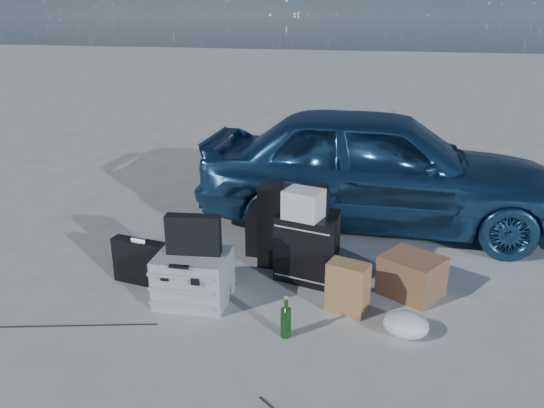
# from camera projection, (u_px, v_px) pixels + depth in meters

# --- Properties ---
(ground) EXTENTS (60.00, 60.00, 0.00)m
(ground) POSITION_uv_depth(u_px,v_px,m) (258.00, 321.00, 3.70)
(ground) COLOR #B8B8B3
(ground) RESTS_ON ground
(car) EXTENTS (3.60, 1.64, 1.20)m
(car) POSITION_uv_depth(u_px,v_px,m) (379.00, 167.00, 5.24)
(car) COLOR #2F6394
(car) RESTS_ON ground
(pelican_case) EXTENTS (0.56, 0.47, 0.38)m
(pelican_case) POSITION_uv_depth(u_px,v_px,m) (193.00, 277.00, 3.91)
(pelican_case) COLOR #ABAFB1
(pelican_case) RESTS_ON ground
(laptop_bag) EXTENTS (0.41, 0.16, 0.30)m
(laptop_bag) POSITION_uv_depth(u_px,v_px,m) (193.00, 235.00, 3.81)
(laptop_bag) COLOR black
(laptop_bag) RESTS_ON pelican_case
(briefcase) EXTENTS (0.48, 0.15, 0.37)m
(briefcase) POSITION_uv_depth(u_px,v_px,m) (141.00, 262.00, 4.17)
(briefcase) COLOR black
(briefcase) RESTS_ON ground
(suitcase_left) EXTENTS (0.56, 0.20, 0.72)m
(suitcase_left) POSITION_uv_depth(u_px,v_px,m) (293.00, 227.00, 4.38)
(suitcase_left) COLOR black
(suitcase_left) RESTS_ON ground
(suitcase_right) EXTENTS (0.48, 0.24, 0.55)m
(suitcase_right) POSITION_uv_depth(u_px,v_px,m) (303.00, 251.00, 4.15)
(suitcase_right) COLOR black
(suitcase_right) RESTS_ON ground
(white_carton) EXTENTS (0.32, 0.28, 0.22)m
(white_carton) POSITION_uv_depth(u_px,v_px,m) (304.00, 204.00, 4.03)
(white_carton) COLOR silver
(white_carton) RESTS_ON suitcase_right
(duffel_bag) EXTENTS (0.80, 0.37, 0.40)m
(duffel_bag) POSITION_uv_depth(u_px,v_px,m) (293.00, 233.00, 4.69)
(duffel_bag) COLOR black
(duffel_bag) RESTS_ON ground
(flat_box_white) EXTENTS (0.42, 0.32, 0.07)m
(flat_box_white) POSITION_uv_depth(u_px,v_px,m) (293.00, 207.00, 4.62)
(flat_box_white) COLOR silver
(flat_box_white) RESTS_ON duffel_bag
(flat_box_black) EXTENTS (0.33, 0.26, 0.06)m
(flat_box_black) POSITION_uv_depth(u_px,v_px,m) (293.00, 201.00, 4.59)
(flat_box_black) COLOR black
(flat_box_black) RESTS_ON flat_box_white
(kraft_bag) EXTENTS (0.31, 0.23, 0.38)m
(kraft_bag) POSITION_uv_depth(u_px,v_px,m) (348.00, 287.00, 3.77)
(kraft_bag) COLOR olive
(kraft_bag) RESTS_ON ground
(cardboard_box) EXTENTS (0.53, 0.51, 0.31)m
(cardboard_box) POSITION_uv_depth(u_px,v_px,m) (412.00, 276.00, 4.01)
(cardboard_box) COLOR brown
(cardboard_box) RESTS_ON ground
(plastic_bag) EXTENTS (0.32, 0.28, 0.17)m
(plastic_bag) POSITION_uv_depth(u_px,v_px,m) (406.00, 325.00, 3.51)
(plastic_bag) COLOR silver
(plastic_bag) RESTS_ON ground
(green_bottle) EXTENTS (0.09, 0.09, 0.28)m
(green_bottle) POSITION_uv_depth(u_px,v_px,m) (286.00, 318.00, 3.48)
(green_bottle) COLOR black
(green_bottle) RESTS_ON ground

